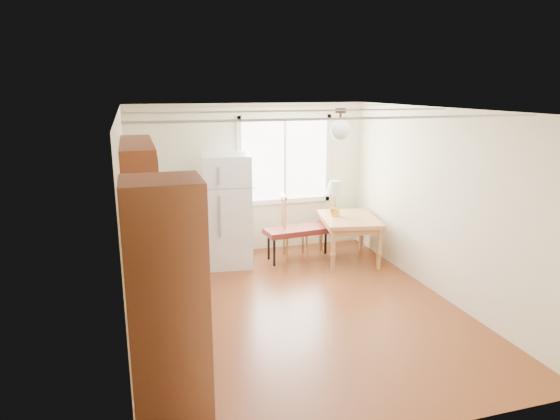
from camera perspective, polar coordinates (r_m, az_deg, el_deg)
name	(u,v)px	position (r m, az deg, el deg)	size (l,w,h in m)	color
room_shell	(298,214)	(6.06, 2.04, -0.48)	(4.60, 5.60, 2.62)	#5C2813
kitchen_run	(158,280)	(5.29, -13.74, -7.74)	(0.65, 3.40, 2.20)	brown
window_unit	(285,160)	(8.50, 0.55, 5.74)	(1.64, 0.05, 1.51)	white
pendant_light	(340,128)	(6.52, 6.89, 9.24)	(0.26, 0.26, 0.40)	black
refrigerator	(227,210)	(7.83, -6.06, -0.03)	(0.81, 0.81, 1.76)	white
bench	(301,231)	(8.08, 2.42, -2.42)	(1.23, 0.57, 0.55)	#5A1A15
dining_table	(349,223)	(8.13, 7.88, -1.50)	(1.06, 1.29, 0.72)	#A6713F
chair	(289,222)	(8.14, 1.05, -1.35)	(0.49, 0.48, 1.07)	#A6713F
table_lamp	(335,191)	(8.04, 6.35, 2.23)	(0.34, 0.34, 0.58)	gold
coffee_maker	(158,271)	(4.95, -13.74, -6.74)	(0.25, 0.29, 0.40)	black
kettle	(152,257)	(5.45, -14.39, -5.27)	(0.13, 0.13, 0.26)	red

